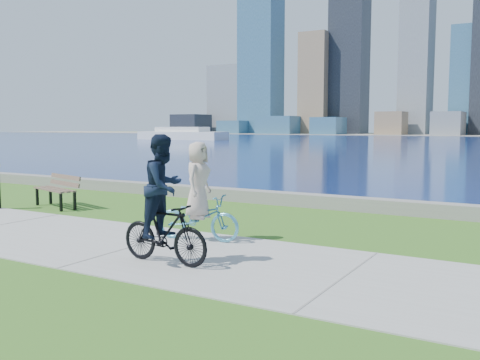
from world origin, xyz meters
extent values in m
plane|color=#2D5B18|center=(0.00, 0.00, 0.00)|extent=(320.00, 320.00, 0.00)
cube|color=gray|center=(0.00, 0.00, 0.01)|extent=(80.00, 3.50, 0.02)
cube|color=slate|center=(0.00, 6.20, 0.17)|extent=(90.00, 0.50, 0.35)
cube|color=black|center=(-85.45, 121.96, 2.77)|extent=(8.84, 8.98, 5.53)
cube|color=navy|center=(-71.35, 122.94, 1.84)|extent=(7.31, 7.06, 3.67)
cube|color=navy|center=(-56.92, 121.97, 2.40)|extent=(10.23, 7.72, 4.79)
cube|color=navy|center=(-42.39, 120.99, 2.19)|extent=(6.95, 8.12, 4.37)
cube|color=#78624A|center=(-26.69, 121.40, 2.79)|extent=(6.39, 6.63, 5.57)
cube|color=slate|center=(-14.01, 122.47, 2.70)|extent=(6.43, 9.02, 5.41)
cube|color=slate|center=(-78.57, 131.83, 10.12)|extent=(11.53, 6.49, 20.25)
cube|color=navy|center=(-66.12, 129.23, 23.07)|extent=(10.65, 8.78, 46.15)
cube|color=#78624A|center=(-49.11, 128.36, 13.45)|extent=(7.47, 6.65, 26.90)
cube|color=black|center=(-41.15, 132.21, 18.66)|extent=(9.09, 8.14, 37.31)
cube|color=navy|center=(-11.43, 131.73, 12.95)|extent=(7.58, 6.58, 25.91)
cube|color=white|center=(-44.87, 62.44, 0.65)|extent=(15.08, 4.31, 1.29)
cube|color=white|center=(-44.87, 62.44, 1.67)|extent=(8.62, 3.23, 0.75)
cube|color=black|center=(-5.84, 2.63, 0.24)|extent=(0.08, 0.08, 0.48)
cube|color=black|center=(-4.41, 2.21, 0.24)|extent=(0.08, 0.08, 0.48)
cube|color=black|center=(-5.74, 2.99, 0.24)|extent=(0.08, 0.08, 0.48)
cube|color=black|center=(-4.31, 2.58, 0.24)|extent=(0.08, 0.08, 0.48)
cube|color=brown|center=(-5.13, 2.42, 0.50)|extent=(1.66, 0.58, 0.04)
cube|color=brown|center=(-5.08, 2.58, 0.50)|extent=(1.66, 0.58, 0.04)
cube|color=brown|center=(-5.03, 2.74, 0.50)|extent=(1.66, 0.58, 0.04)
cube|color=brown|center=(-5.00, 2.87, 0.64)|extent=(1.65, 0.54, 0.12)
cube|color=brown|center=(-4.99, 2.90, 0.82)|extent=(1.65, 0.54, 0.12)
imported|color=#53A9CA|center=(0.72, 1.04, 0.46)|extent=(0.86, 1.76, 0.88)
imported|color=beige|center=(0.72, 1.04, 1.18)|extent=(0.59, 0.79, 1.47)
imported|color=black|center=(1.26, -0.68, 0.52)|extent=(0.51, 1.67, 1.00)
imported|color=black|center=(1.26, -0.68, 1.27)|extent=(0.62, 0.79, 1.64)
camera|label=1|loc=(6.52, -7.32, 2.22)|focal=40.00mm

